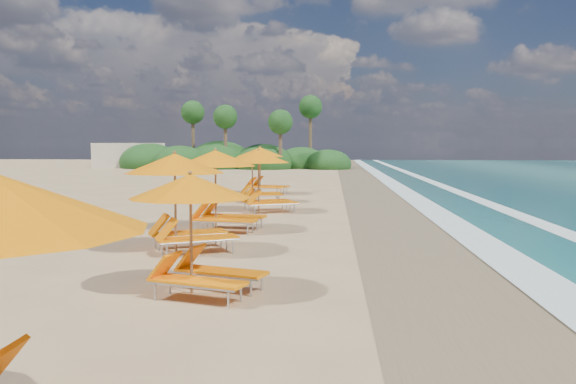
{
  "coord_description": "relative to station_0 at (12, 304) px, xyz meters",
  "views": [
    {
      "loc": [
        1.38,
        -18.59,
        2.74
      ],
      "look_at": [
        0.0,
        0.0,
        1.2
      ],
      "focal_mm": 36.71,
      "sensor_mm": 36.0,
      "label": 1
    }
  ],
  "objects": [
    {
      "name": "station_5",
      "position": [
        -0.99,
        22.9,
        -0.09
      ],
      "size": [
        2.96,
        2.83,
        2.46
      ],
      "rotation": [
        0.0,
        0.0,
        0.19
      ],
      "color": "olive",
      "rests_on": "ground"
    },
    {
      "name": "station_6",
      "position": [
        -1.17,
        27.35,
        -0.0
      ],
      "size": [
        3.24,
        3.13,
        2.61
      ],
      "rotation": [
        0.0,
        0.0,
        -0.26
      ],
      "color": "olive",
      "rests_on": "ground"
    },
    {
      "name": "station_4",
      "position": [
        -0.2,
        19.01,
        -0.04
      ],
      "size": [
        3.3,
        3.27,
        2.54
      ],
      "rotation": [
        0.0,
        0.0,
        0.4
      ],
      "color": "olive",
      "rests_on": "ground"
    },
    {
      "name": "wet_sand",
      "position": [
        5.15,
        14.18,
        -1.46
      ],
      "size": [
        4.0,
        160.0,
        0.01
      ],
      "primitive_type": "cube",
      "color": "#826D4D",
      "rests_on": "ground"
    },
    {
      "name": "station_0",
      "position": [
        0.0,
        0.0,
        0.0
      ],
      "size": [
        2.79,
        2.57,
        2.61
      ],
      "rotation": [
        0.0,
        0.0,
        -0.0
      ],
      "color": "olive",
      "rests_on": "ground"
    },
    {
      "name": "ground",
      "position": [
        1.15,
        14.18,
        -1.46
      ],
      "size": [
        160.0,
        160.0,
        0.0
      ],
      "primitive_type": "plane",
      "color": "tan",
      "rests_on": "ground"
    },
    {
      "name": "surf_foam",
      "position": [
        7.85,
        14.18,
        -1.44
      ],
      "size": [
        4.0,
        160.0,
        0.01
      ],
      "color": "white",
      "rests_on": "ground"
    },
    {
      "name": "station_1",
      "position": [
        0.15,
        5.96,
        -0.2
      ],
      "size": [
        2.85,
        2.79,
        2.25
      ],
      "rotation": [
        0.0,
        0.0,
        -0.31
      ],
      "color": "olive",
      "rests_on": "ground"
    },
    {
      "name": "station_3",
      "position": [
        -0.91,
        13.79,
        -0.0
      ],
      "size": [
        3.08,
        2.93,
        2.61
      ],
      "rotation": [
        0.0,
        0.0,
        -0.16
      ],
      "color": "olive",
      "rests_on": "ground"
    },
    {
      "name": "station_2",
      "position": [
        -1.21,
        10.14,
        -0.03
      ],
      "size": [
        3.39,
        3.39,
        2.56
      ],
      "rotation": [
        0.0,
        0.0,
        0.47
      ],
      "color": "olive",
      "rests_on": "ground"
    },
    {
      "name": "beach_building",
      "position": [
        -20.85,
        62.18,
        -0.06
      ],
      "size": [
        7.0,
        5.0,
        2.8
      ],
      "primitive_type": "cube",
      "color": "beige",
      "rests_on": "ground"
    },
    {
      "name": "treeline",
      "position": [
        -8.79,
        59.7,
        -0.47
      ],
      "size": [
        25.8,
        8.8,
        9.74
      ],
      "color": "#163D14",
      "rests_on": "ground"
    }
  ]
}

